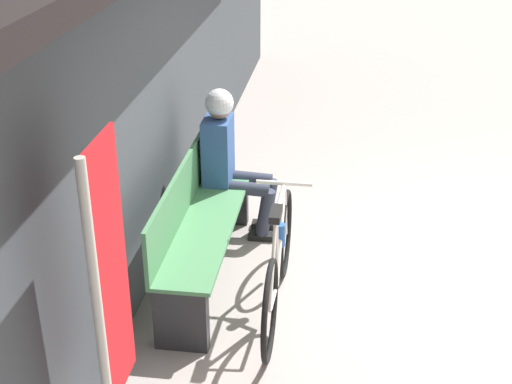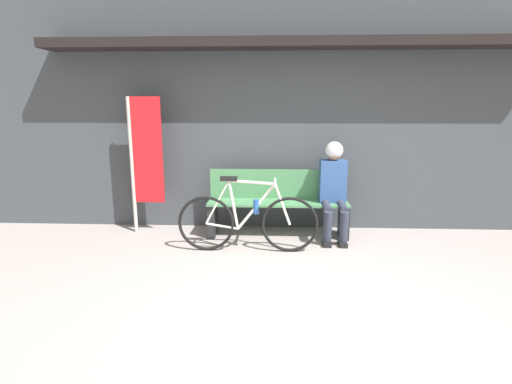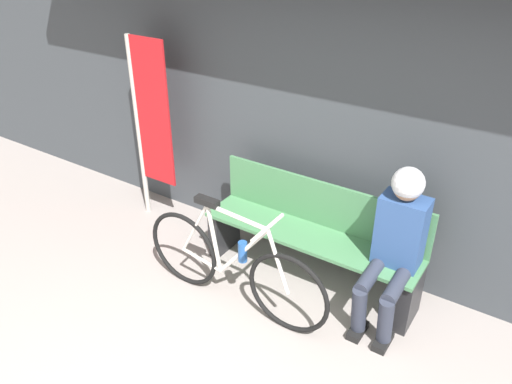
{
  "view_description": "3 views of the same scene",
  "coord_description": "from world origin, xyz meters",
  "px_view_note": "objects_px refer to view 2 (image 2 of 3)",
  "views": [
    {
      "loc": [
        -4.81,
        1.0,
        3.03
      ],
      "look_at": [
        -0.55,
        1.58,
        0.91
      ],
      "focal_mm": 50.0,
      "sensor_mm": 36.0,
      "label": 1
    },
    {
      "loc": [
        -0.29,
        -3.14,
        1.74
      ],
      "look_at": [
        -0.51,
        1.58,
        0.7
      ],
      "focal_mm": 28.0,
      "sensor_mm": 36.0,
      "label": 2
    },
    {
      "loc": [
        1.27,
        -1.07,
        2.78
      ],
      "look_at": [
        -0.58,
        1.72,
        0.91
      ],
      "focal_mm": 35.0,
      "sensor_mm": 36.0,
      "label": 3
    }
  ],
  "objects_px": {
    "bicycle": "(248,221)",
    "banner_pole": "(143,155)",
    "park_bench_near": "(278,204)",
    "person_seated": "(334,184)"
  },
  "relations": [
    {
      "from": "person_seated",
      "to": "banner_pole",
      "type": "relative_size",
      "value": 0.69
    },
    {
      "from": "park_bench_near",
      "to": "banner_pole",
      "type": "xyz_separation_m",
      "value": [
        -1.81,
        0.05,
        0.65
      ]
    },
    {
      "from": "person_seated",
      "to": "banner_pole",
      "type": "xyz_separation_m",
      "value": [
        -2.53,
        0.15,
        0.34
      ]
    },
    {
      "from": "banner_pole",
      "to": "person_seated",
      "type": "bearing_deg",
      "value": -3.45
    },
    {
      "from": "park_bench_near",
      "to": "person_seated",
      "type": "relative_size",
      "value": 1.45
    },
    {
      "from": "park_bench_near",
      "to": "bicycle",
      "type": "height_order",
      "value": "bicycle"
    },
    {
      "from": "banner_pole",
      "to": "bicycle",
      "type": "bearing_deg",
      "value": -25.21
    },
    {
      "from": "bicycle",
      "to": "banner_pole",
      "type": "relative_size",
      "value": 0.91
    },
    {
      "from": "park_bench_near",
      "to": "bicycle",
      "type": "xyz_separation_m",
      "value": [
        -0.36,
        -0.64,
        -0.05
      ]
    },
    {
      "from": "park_bench_near",
      "to": "person_seated",
      "type": "height_order",
      "value": "person_seated"
    }
  ]
}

